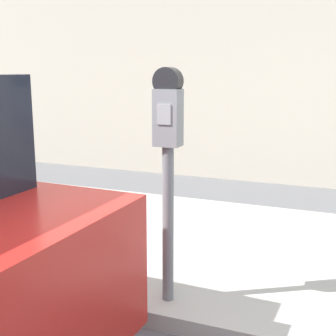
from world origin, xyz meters
name	(u,v)px	position (x,y,z in m)	size (l,w,h in m)	color
sidewalk	(224,251)	(0.00, 2.20, 0.06)	(24.00, 2.80, 0.12)	#ADAAA3
parking_meter	(168,152)	(-0.09, 1.03, 1.19)	(0.18, 0.14, 1.62)	slate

